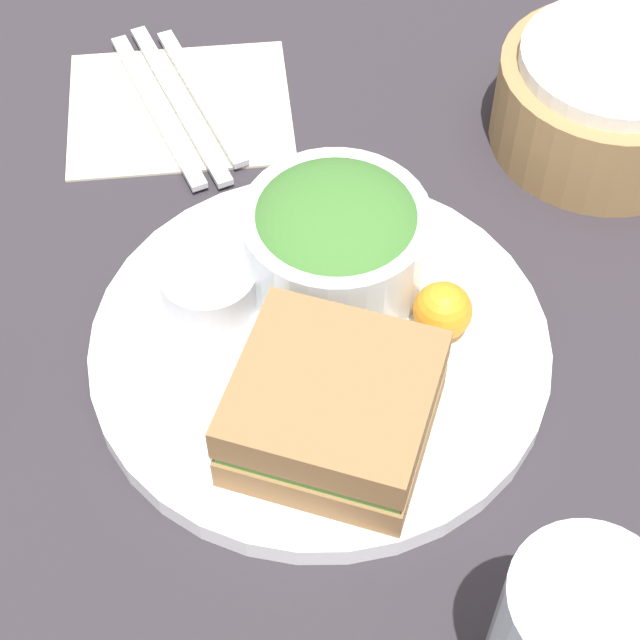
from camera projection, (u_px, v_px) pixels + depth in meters
ground_plane at (320, 355)px, 0.68m from camera, size 4.00×4.00×0.00m
plate at (320, 347)px, 0.68m from camera, size 0.29×0.29×0.02m
sandwich at (330, 409)px, 0.61m from camera, size 0.14×0.14×0.06m
salad_bowl at (336, 237)px, 0.68m from camera, size 0.12×0.12×0.07m
dressing_cup at (209, 286)px, 0.68m from camera, size 0.06×0.06×0.03m
orange_wedge at (443, 313)px, 0.66m from camera, size 0.04×0.04×0.04m
bread_basket at (607, 99)px, 0.77m from camera, size 0.16×0.16×0.08m
napkin at (180, 107)px, 0.82m from camera, size 0.14×0.17×0.00m
fork at (157, 109)px, 0.82m from camera, size 0.18×0.07×0.01m
knife at (179, 102)px, 0.82m from camera, size 0.19×0.07×0.01m
spoon at (201, 96)px, 0.83m from camera, size 0.16×0.06×0.01m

